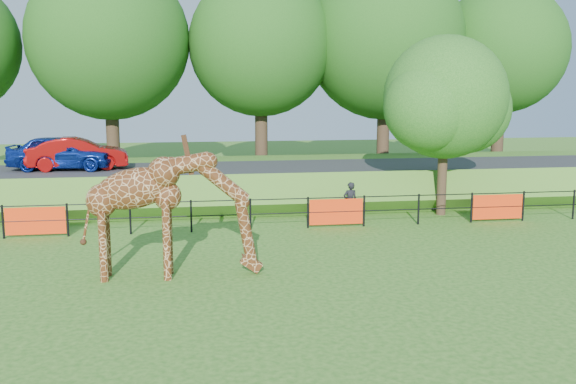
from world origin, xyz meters
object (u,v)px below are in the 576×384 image
(car_red, at_px, (78,154))
(visitor, at_px, (350,202))
(car_blue, at_px, (61,152))
(giraffe, at_px, (172,215))
(tree_east, at_px, (447,102))

(car_red, distance_m, visitor, 11.79)
(car_blue, xyz_separation_m, visitor, (11.00, -5.47, -1.43))
(giraffe, bearing_deg, tree_east, 36.68)
(car_blue, distance_m, car_red, 0.66)
(visitor, height_order, tree_east, tree_east)
(car_blue, relative_size, visitor, 2.97)
(giraffe, xyz_separation_m, tree_east, (10.08, 6.76, 2.66))
(car_blue, bearing_deg, giraffe, -150.88)
(giraffe, height_order, car_red, giraffe)
(giraffe, height_order, tree_east, tree_east)
(car_blue, bearing_deg, visitor, -109.89)
(tree_east, bearing_deg, car_red, 161.47)
(giraffe, xyz_separation_m, car_red, (-4.13, 11.52, 0.47))
(giraffe, relative_size, car_red, 1.11)
(car_blue, distance_m, tree_east, 15.75)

